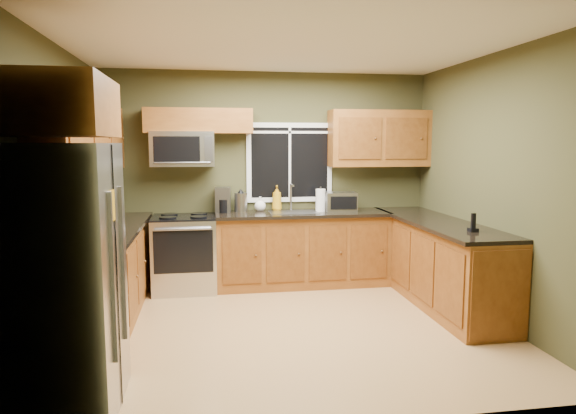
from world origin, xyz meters
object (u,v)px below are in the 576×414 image
object	(u,v)px
kettle	(241,201)
paper_towel_roll	(321,200)
cordless_phone	(473,226)
range	(185,253)
toaster_oven	(341,202)
soap_bottle_c	(260,204)
microwave	(183,149)
coffee_maker	(223,201)
refrigerator	(60,280)
soap_bottle_a	(277,198)

from	to	relation	value
kettle	paper_towel_roll	xyz separation A→B (m)	(1.00, -0.15, 0.01)
paper_towel_roll	cordless_phone	bearing A→B (deg)	-55.99
paper_towel_roll	range	bearing A→B (deg)	-179.06
range	kettle	xyz separation A→B (m)	(0.70, 0.18, 0.60)
toaster_oven	soap_bottle_c	bearing A→B (deg)	169.12
paper_towel_roll	microwave	bearing A→B (deg)	176.36
range	coffee_maker	world-z (taller)	coffee_maker
coffee_maker	kettle	xyz separation A→B (m)	(0.22, 0.01, -0.01)
refrigerator	kettle	bearing A→B (deg)	64.72
kettle	microwave	bearing A→B (deg)	-176.40
microwave	cordless_phone	xyz separation A→B (m)	(2.84, -1.80, -0.73)
cordless_phone	refrigerator	bearing A→B (deg)	-162.69
coffee_maker	paper_towel_roll	bearing A→B (deg)	-6.58
refrigerator	coffee_maker	world-z (taller)	refrigerator
microwave	cordless_phone	distance (m)	3.45
refrigerator	kettle	world-z (taller)	refrigerator
soap_bottle_a	cordless_phone	bearing A→B (deg)	-48.59
refrigerator	toaster_oven	bearing A→B (deg)	46.48
paper_towel_roll	soap_bottle_c	bearing A→B (deg)	165.92
microwave	soap_bottle_c	bearing A→B (deg)	4.76
refrigerator	cordless_phone	distance (m)	3.70
microwave	coffee_maker	xyz separation A→B (m)	(0.48, 0.03, -0.64)
microwave	cordless_phone	bearing A→B (deg)	-32.39
cordless_phone	soap_bottle_c	bearing A→B (deg)	135.13
kettle	coffee_maker	bearing A→B (deg)	-177.02
soap_bottle_a	cordless_phone	size ratio (longest dim) A/B	1.76
kettle	soap_bottle_c	world-z (taller)	kettle
cordless_phone	kettle	bearing A→B (deg)	139.18
range	kettle	distance (m)	0.95
refrigerator	range	world-z (taller)	refrigerator
coffee_maker	paper_towel_roll	size ratio (longest dim) A/B	0.99
soap_bottle_a	range	bearing A→B (deg)	-168.86
range	paper_towel_roll	size ratio (longest dim) A/B	2.97
coffee_maker	paper_towel_roll	xyz separation A→B (m)	(1.22, -0.14, -0.00)
soap_bottle_c	cordless_phone	size ratio (longest dim) A/B	0.99
toaster_oven	paper_towel_roll	distance (m)	0.26
kettle	cordless_phone	bearing A→B (deg)	-40.82
refrigerator	toaster_oven	size ratio (longest dim) A/B	4.36
soap_bottle_c	cordless_phone	bearing A→B (deg)	-44.87
toaster_oven	cordless_phone	world-z (taller)	toaster_oven
toaster_oven	range	bearing A→B (deg)	-179.37
soap_bottle_c	microwave	bearing A→B (deg)	-175.24
toaster_oven	soap_bottle_c	size ratio (longest dim) A/B	2.27
kettle	soap_bottle_a	world-z (taller)	soap_bottle_a
refrigerator	microwave	bearing A→B (deg)	76.66
range	microwave	size ratio (longest dim) A/B	1.23
microwave	soap_bottle_a	xyz separation A→B (m)	(1.17, 0.09, -0.63)
microwave	paper_towel_roll	distance (m)	1.82
kettle	toaster_oven	bearing A→B (deg)	-7.21
toaster_oven	soap_bottle_c	distance (m)	1.03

